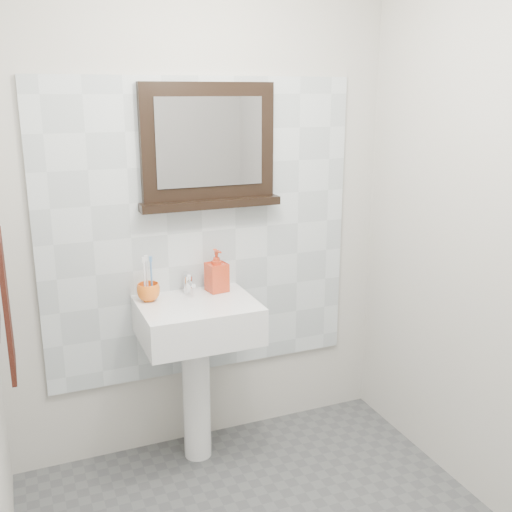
{
  "coord_description": "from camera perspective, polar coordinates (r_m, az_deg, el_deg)",
  "views": [
    {
      "loc": [
        -0.86,
        -1.73,
        1.83
      ],
      "look_at": [
        0.07,
        0.55,
        1.15
      ],
      "focal_mm": 42.0,
      "sensor_mm": 36.0,
      "label": 1
    }
  ],
  "objects": [
    {
      "name": "hand_towel",
      "position": [
        2.46,
        -23.17,
        -3.32
      ],
      "size": [
        0.06,
        0.3,
        0.55
      ],
      "color": "black",
      "rests_on": "towel_bar"
    },
    {
      "name": "pedestal_sink",
      "position": [
        2.94,
        -5.6,
        -7.71
      ],
      "size": [
        0.55,
        0.44,
        0.96
      ],
      "color": "white",
      "rests_on": "ground"
    },
    {
      "name": "toothbrush_cup",
      "position": [
        2.91,
        -10.2,
        -3.4
      ],
      "size": [
        0.14,
        0.14,
        0.09
      ],
      "primitive_type": "imported",
      "rotation": [
        0.0,
        0.0,
        -0.34
      ],
      "color": "orange",
      "rests_on": "pedestal_sink"
    },
    {
      "name": "framed_mirror",
      "position": [
        2.94,
        -4.55,
        10.13
      ],
      "size": [
        0.7,
        0.11,
        0.6
      ],
      "color": "black",
      "rests_on": "back_wall"
    },
    {
      "name": "splashback",
      "position": [
        3.02,
        -5.2,
        2.37
      ],
      "size": [
        1.6,
        0.02,
        1.5
      ],
      "primitive_type": "cube",
      "color": "silver",
      "rests_on": "back_wall"
    },
    {
      "name": "back_wall",
      "position": [
        3.01,
        -5.32,
        4.27
      ],
      "size": [
        2.0,
        0.01,
        2.5
      ],
      "primitive_type": "cube",
      "color": "beige",
      "rests_on": "ground"
    },
    {
      "name": "toothbrushes",
      "position": [
        2.88,
        -10.29,
        -1.9
      ],
      "size": [
        0.05,
        0.04,
        0.21
      ],
      "color": "white",
      "rests_on": "toothbrush_cup"
    },
    {
      "name": "soap_dispenser",
      "position": [
        2.98,
        -3.77,
        -1.38
      ],
      "size": [
        0.11,
        0.11,
        0.22
      ],
      "primitive_type": "imported",
      "rotation": [
        0.0,
        0.0,
        0.15
      ],
      "color": "red",
      "rests_on": "pedestal_sink"
    }
  ]
}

